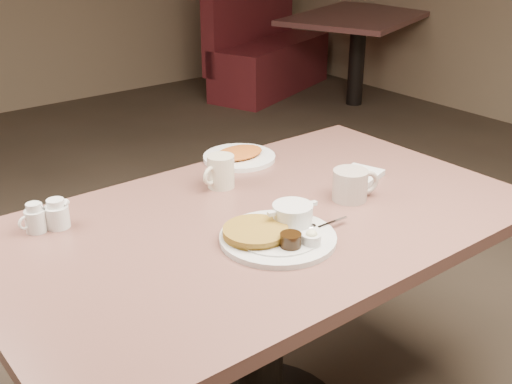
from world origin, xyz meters
TOP-DOWN VIEW (x-y plane):
  - diner_table at (0.00, 0.00)m, footprint 1.50×0.90m
  - main_plate at (-0.04, -0.12)m, footprint 0.38×0.34m
  - coffee_mug_near at (0.28, -0.07)m, footprint 0.15×0.13m
  - napkin at (0.42, 0.03)m, footprint 0.17×0.15m
  - coffee_mug_far at (0.04, 0.24)m, footprint 0.12×0.10m
  - creamer_left at (-0.51, 0.30)m, footprint 0.08×0.06m
  - creamer_right at (-0.46, 0.29)m, footprint 0.09×0.06m
  - hash_plate at (0.22, 0.39)m, footprint 0.27×0.27m
  - booth_back_right at (2.66, 3.15)m, footprint 1.78×1.91m

SIDE VIEW (x-z plane):
  - booth_back_right at x=2.66m, z-range -0.15..0.97m
  - diner_table at x=0.00m, z-range 0.21..0.96m
  - napkin at x=0.42m, z-range 0.75..0.77m
  - hash_plate at x=0.22m, z-range 0.75..0.78m
  - main_plate at x=-0.04m, z-range 0.74..0.81m
  - creamer_right at x=-0.46m, z-range 0.75..0.83m
  - creamer_left at x=-0.51m, z-range 0.75..0.83m
  - coffee_mug_near at x=0.28m, z-range 0.75..0.84m
  - coffee_mug_far at x=0.04m, z-range 0.75..0.85m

